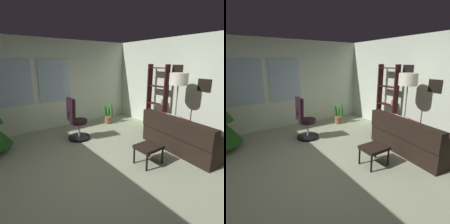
{
  "view_description": "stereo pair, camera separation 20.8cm",
  "coord_description": "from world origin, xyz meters",
  "views": [
    {
      "loc": [
        -1.68,
        -2.49,
        1.93
      ],
      "look_at": [
        0.38,
        0.32,
        0.98
      ],
      "focal_mm": 29.42,
      "sensor_mm": 36.0,
      "label": 1
    },
    {
      "loc": [
        -1.51,
        -2.61,
        1.93
      ],
      "look_at": [
        0.38,
        0.32,
        0.98
      ],
      "focal_mm": 29.42,
      "sensor_mm": 36.0,
      "label": 2
    }
  ],
  "objects": [
    {
      "name": "ground_plane",
      "position": [
        0.0,
        0.0,
        -0.05
      ],
      "size": [
        5.31,
        5.59,
        0.1
      ],
      "primitive_type": "cube",
      "color": "#9EA585"
    },
    {
      "name": "office_chair",
      "position": [
        0.2,
        1.59,
        0.42
      ],
      "size": [
        0.56,
        0.56,
        1.09
      ],
      "color": "black",
      "rests_on": "ground_plane"
    },
    {
      "name": "wall_back_with_windows",
      "position": [
        -0.02,
        2.84,
        1.29
      ],
      "size": [
        5.31,
        0.12,
        2.57
      ],
      "color": "silver",
      "rests_on": "ground_plane"
    },
    {
      "name": "wall_right_with_frames",
      "position": [
        2.71,
        0.0,
        1.29
      ],
      "size": [
        0.12,
        5.59,
        2.57
      ],
      "color": "silver",
      "rests_on": "ground_plane"
    },
    {
      "name": "potted_plant",
      "position": [
        1.6,
        2.18,
        0.27
      ],
      "size": [
        0.29,
        0.36,
        0.67
      ],
      "color": "brown",
      "rests_on": "ground_plane"
    },
    {
      "name": "floor_lamp",
      "position": [
        2.14,
        0.08,
        1.46
      ],
      "size": [
        0.43,
        0.43,
        1.69
      ],
      "color": "slate",
      "rests_on": "ground_plane"
    },
    {
      "name": "bookshelf",
      "position": [
        2.44,
        0.93,
        0.81
      ],
      "size": [
        0.18,
        0.64,
        1.87
      ],
      "color": "black",
      "rests_on": "ground_plane"
    },
    {
      "name": "couch",
      "position": [
        1.99,
        -0.43,
        0.29
      ],
      "size": [
        1.51,
        1.93,
        0.79
      ],
      "color": "black",
      "rests_on": "ground_plane"
    },
    {
      "name": "footstool",
      "position": [
        0.8,
        -0.31,
        0.33
      ],
      "size": [
        0.49,
        0.39,
        0.39
      ],
      "color": "black",
      "rests_on": "ground_plane"
    }
  ]
}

